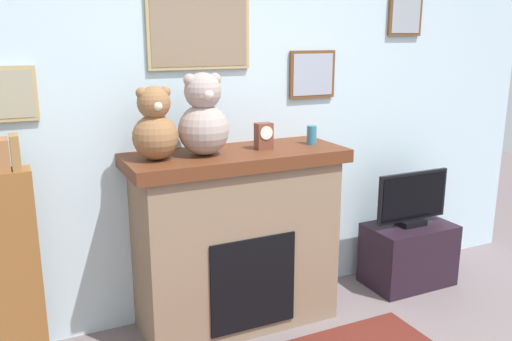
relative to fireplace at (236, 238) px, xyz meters
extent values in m
cube|color=silver|center=(0.03, 0.31, 0.72)|extent=(5.20, 0.12, 2.60)
cube|color=tan|center=(-0.13, 0.24, 1.28)|extent=(0.65, 0.02, 0.48)
cube|color=#866F57|center=(-0.13, 0.23, 1.28)|extent=(0.61, 0.00, 0.44)
cube|color=brown|center=(1.45, 0.24, 1.39)|extent=(0.29, 0.02, 0.29)
cube|color=#959EA9|center=(1.45, 0.23, 1.39)|extent=(0.25, 0.00, 0.25)
cube|color=tan|center=(-1.21, 0.24, 0.94)|extent=(0.28, 0.02, 0.30)
cube|color=#9D957C|center=(-1.21, 0.23, 0.94)|extent=(0.24, 0.00, 0.26)
cube|color=brown|center=(0.68, 0.24, 0.99)|extent=(0.35, 0.02, 0.32)
cube|color=#9AA3B6|center=(0.68, 0.23, 0.99)|extent=(0.31, 0.00, 0.28)
cube|color=#836A54|center=(0.00, 0.00, -0.05)|extent=(1.23, 0.50, 1.06)
cube|color=#5B2D18|center=(0.00, 0.00, 0.52)|extent=(1.35, 0.56, 0.08)
cube|color=black|center=(0.00, -0.25, -0.21)|extent=(0.55, 0.02, 0.58)
cube|color=#9B6138|center=(-1.27, 0.05, 0.65)|extent=(0.06, 0.13, 0.17)
cube|color=olive|center=(-1.22, 0.05, 0.66)|extent=(0.04, 0.13, 0.18)
cube|color=black|center=(1.38, -0.05, -0.34)|extent=(0.64, 0.40, 0.46)
cube|color=black|center=(1.38, -0.05, -0.09)|extent=(0.20, 0.14, 0.04)
cube|color=black|center=(1.38, -0.05, 0.11)|extent=(0.60, 0.03, 0.36)
cube|color=black|center=(1.38, -0.06, 0.11)|extent=(0.56, 0.00, 0.32)
cylinder|color=teal|center=(0.53, -0.02, 0.62)|extent=(0.06, 0.06, 0.12)
cube|color=brown|center=(0.18, -0.02, 0.65)|extent=(0.10, 0.07, 0.16)
cylinder|color=white|center=(0.18, -0.06, 0.67)|extent=(0.08, 0.01, 0.08)
sphere|color=#8B5F3B|center=(-0.50, -0.02, 0.69)|extent=(0.26, 0.26, 0.26)
sphere|color=#8B5F3B|center=(-0.50, -0.02, 0.89)|extent=(0.19, 0.19, 0.19)
sphere|color=#8B5F3B|center=(-0.56, -0.02, 0.94)|extent=(0.06, 0.06, 0.06)
sphere|color=#8B5F3B|center=(-0.43, -0.02, 0.94)|extent=(0.06, 0.06, 0.06)
sphere|color=beige|center=(-0.50, -0.09, 0.88)|extent=(0.06, 0.06, 0.06)
sphere|color=#A28E88|center=(-0.21, -0.02, 0.71)|extent=(0.30, 0.30, 0.30)
sphere|color=#A28E88|center=(-0.21, -0.02, 0.94)|extent=(0.21, 0.21, 0.21)
sphere|color=#A28E88|center=(-0.28, -0.02, 1.00)|extent=(0.08, 0.08, 0.08)
sphere|color=#A28E88|center=(-0.13, -0.02, 1.00)|extent=(0.08, 0.08, 0.08)
sphere|color=beige|center=(-0.21, -0.10, 0.93)|extent=(0.06, 0.06, 0.06)
camera|label=1|loc=(-1.27, -2.94, 1.25)|focal=37.81mm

